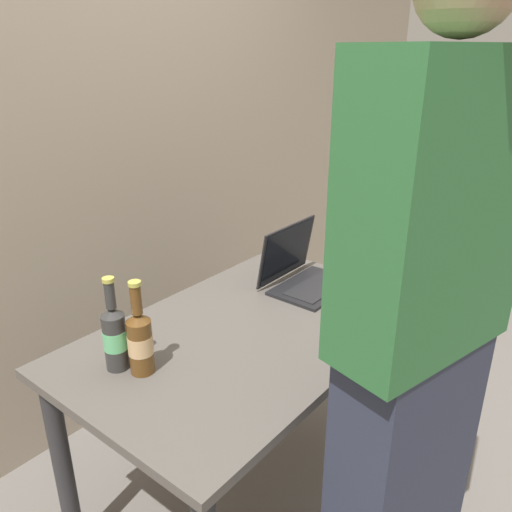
% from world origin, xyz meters
% --- Properties ---
extents(ground_plane, '(8.00, 8.00, 0.00)m').
position_xyz_m(ground_plane, '(0.00, 0.00, 0.00)').
color(ground_plane, slate).
rests_on(ground_plane, ground).
extents(desk, '(1.24, 0.77, 0.75)m').
position_xyz_m(desk, '(0.00, 0.00, 0.64)').
color(desk, '#56514C').
rests_on(desk, ground).
extents(laptop, '(0.33, 0.27, 0.24)m').
position_xyz_m(laptop, '(0.39, 0.05, 0.81)').
color(laptop, black).
rests_on(laptop, desk).
extents(beer_bottle_dark, '(0.07, 0.07, 0.29)m').
position_xyz_m(beer_bottle_dark, '(-0.42, 0.16, 0.86)').
color(beer_bottle_dark, '#333333').
rests_on(beer_bottle_dark, desk).
extents(beer_bottle_brown, '(0.07, 0.07, 0.29)m').
position_xyz_m(beer_bottle_brown, '(-0.39, 0.08, 0.86)').
color(beer_bottle_brown, brown).
rests_on(beer_bottle_brown, desk).
extents(person_figure, '(0.48, 0.32, 1.87)m').
position_xyz_m(person_figure, '(-0.14, -0.62, 0.95)').
color(person_figure, '#2D3347').
rests_on(person_figure, ground).
extents(back_wall, '(6.00, 0.10, 2.60)m').
position_xyz_m(back_wall, '(0.00, 0.90, 1.30)').
color(back_wall, tan).
rests_on(back_wall, ground).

